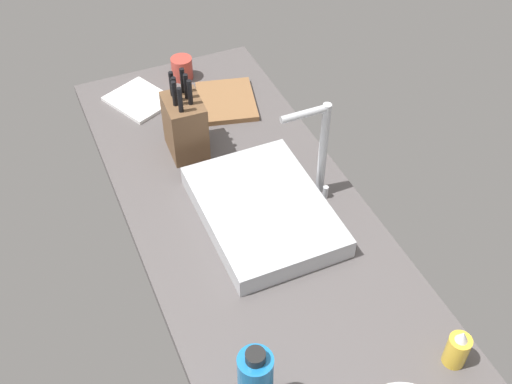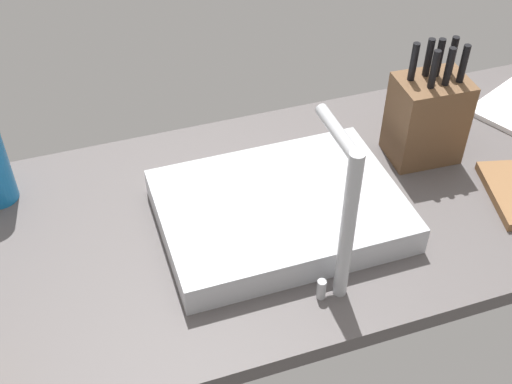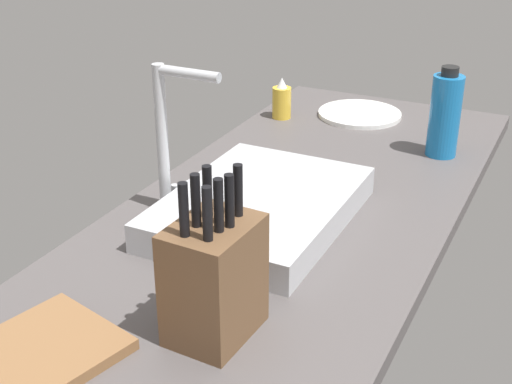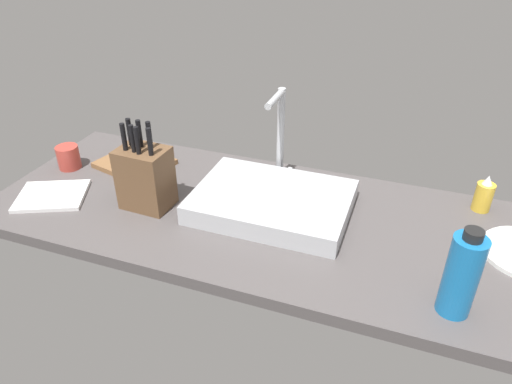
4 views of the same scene
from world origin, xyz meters
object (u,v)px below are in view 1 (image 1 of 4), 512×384
Objects in this scene: water_bottle at (255,384)px; knife_block at (185,125)px; cutting_board at (226,101)px; soap_bottle at (457,349)px; sink_basin at (263,210)px; coffee_mug at (182,68)px; dish_towel at (139,100)px; faucet at (319,144)px.

knife_block is at bearing 170.57° from water_bottle.
soap_bottle is (110.75, 11.57, 3.90)cm from cutting_board.
sink_basin is 73.09cm from coffee_mug.
cutting_board is 29.38cm from dish_towel.
soap_bottle is at bearing 8.77° from coffee_mug.
soap_bottle is at bearing 20.46° from sink_basin.
soap_bottle is at bearing 3.27° from faucet.
knife_block is at bearing 12.43° from dish_towel.
faucet reaches higher than sink_basin.
coffee_mug is (-123.39, 25.50, -6.24)cm from water_bottle.
knife_block is 98.62cm from soap_bottle.
knife_block reaches higher than sink_basin.
dish_towel is (-12.74, -26.48, -0.30)cm from cutting_board.
knife_block is at bearing -164.52° from sink_basin.
water_bottle is (50.31, -24.14, 7.24)cm from sink_basin.
water_bottle is at bearing -11.68° from coffee_mug.
water_bottle is at bearing -18.27° from cutting_board.
dish_towel is at bearing -162.88° from soap_bottle.
coffee_mug is (-130.81, -20.18, -0.87)cm from soap_bottle.
cutting_board is at bearing -174.04° from soap_bottle.
sink_basin is at bearing -1.07° from coffee_mug.
sink_basin is 1.47× the size of faucet.
dish_towel is (-65.76, -16.51, -2.33)cm from sink_basin.
cutting_board is at bearing 23.23° from coffee_mug.
cutting_board is at bearing 169.35° from sink_basin.
knife_block reaches higher than cutting_board.
sink_basin is at bearing 18.26° from knife_block.
faucet is 1.39× the size of water_bottle.
cutting_board is at bearing -170.72° from faucet.
cutting_board is (-17.39, 19.83, -8.81)cm from knife_block.
water_bottle reaches higher than soap_bottle.
soap_bottle is 46.59cm from water_bottle.
sink_basin is 67.84cm from dish_towel.
coffee_mug is (-7.31, 17.87, 3.33)cm from dish_towel.
sink_basin is 5.68× the size of coffee_mug.
knife_block is (-35.63, -9.86, 6.78)cm from sink_basin.
coffee_mug is at bearing 112.25° from dish_towel.
sink_basin reaches higher than dish_towel.
faucet is 52.73cm from cutting_board.
dish_towel is 2.53× the size of coffee_mug.
water_bottle is 2.77× the size of coffee_mug.
sink_basin is 1.69× the size of knife_block.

